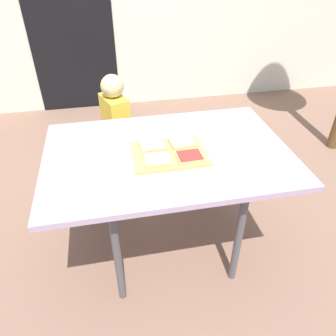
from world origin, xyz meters
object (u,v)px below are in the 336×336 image
dining_table (168,161)px  pizza_slice_far_left (152,145)px  pizza_slice_near_left (157,159)px  cutting_board (170,154)px  child_left (117,128)px  pizza_slice_far_right (182,143)px  plate_white_right (206,130)px  pizza_slice_near_right (190,156)px

dining_table → pizza_slice_far_left: pizza_slice_far_left is taller
dining_table → pizza_slice_near_left: 0.16m
pizza_slice_near_left → dining_table: bearing=55.4°
cutting_board → child_left: bearing=108.3°
dining_table → pizza_slice_far_right: bearing=17.2°
plate_white_right → pizza_slice_near_left: bearing=-140.3°
pizza_slice_far_left → pizza_slice_near_right: 0.22m
pizza_slice_far_right → pizza_slice_near_right: bearing=-88.2°
cutting_board → pizza_slice_far_left: 0.11m
pizza_slice_far_left → child_left: 0.74m
pizza_slice_far_right → plate_white_right: bearing=39.8°
pizza_slice_far_right → child_left: (-0.33, 0.69, -0.24)m
cutting_board → child_left: size_ratio=0.42×
cutting_board → pizza_slice_far_left: (-0.08, 0.07, 0.02)m
pizza_slice_far_right → pizza_slice_far_left: bearing=178.8°
cutting_board → pizza_slice_near_left: pizza_slice_near_left is taller
pizza_slice_far_right → plate_white_right: pizza_slice_far_right is taller
dining_table → cutting_board: size_ratio=3.39×
dining_table → cutting_board: cutting_board is taller
child_left → plate_white_right: bearing=-46.2°
dining_table → pizza_slice_far_right: 0.13m
cutting_board → pizza_slice_far_right: 0.11m
dining_table → pizza_slice_near_left: pizza_slice_near_left is taller
pizza_slice_far_right → pizza_slice_far_left: size_ratio=1.01×
pizza_slice_far_left → plate_white_right: 0.38m
dining_table → pizza_slice_far_right: pizza_slice_far_right is taller
dining_table → child_left: 0.77m
cutting_board → pizza_slice_far_right: (0.08, 0.07, 0.02)m
plate_white_right → pizza_slice_near_right: bearing=-121.0°
dining_table → cutting_board: (0.00, -0.04, 0.07)m
pizza_slice_far_left → pizza_slice_near_left: size_ratio=1.01×
cutting_board → pizza_slice_near_right: size_ratio=2.83×
pizza_slice_near_left → child_left: 0.87m
dining_table → pizza_slice_near_left: size_ratio=9.32×
pizza_slice_near_left → plate_white_right: bearing=39.7°
pizza_slice_far_left → plate_white_right: (0.35, 0.15, -0.02)m
cutting_board → pizza_slice_near_left: (-0.08, -0.07, 0.02)m
dining_table → pizza_slice_near_right: (0.09, -0.11, 0.09)m
cutting_board → child_left: (-0.25, 0.75, -0.22)m
pizza_slice_far_left → cutting_board: bearing=-40.9°
dining_table → cutting_board: 0.08m
pizza_slice_far_left → child_left: (-0.17, 0.68, -0.24)m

